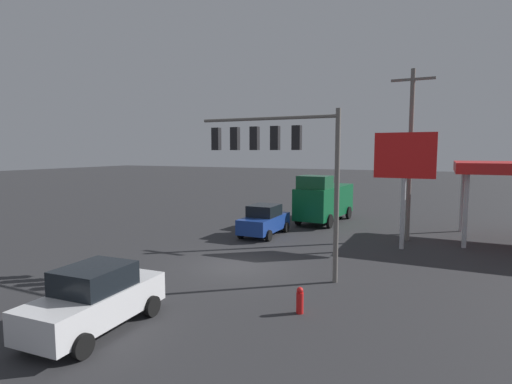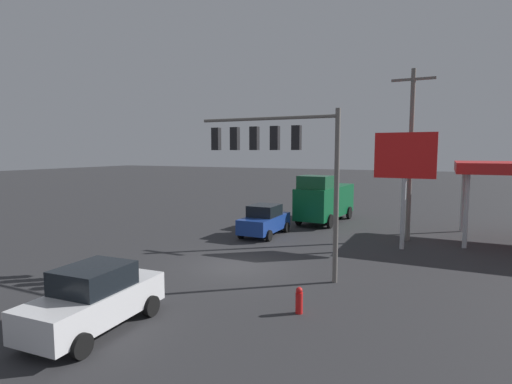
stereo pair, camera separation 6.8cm
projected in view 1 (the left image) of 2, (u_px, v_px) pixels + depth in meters
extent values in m
plane|color=#2D2D30|center=(238.00, 266.00, 18.44)|extent=(200.00, 200.00, 0.00)
cylinder|color=slate|center=(337.00, 197.00, 15.81)|extent=(0.20, 0.20, 6.95)
cylinder|color=slate|center=(266.00, 119.00, 16.78)|extent=(6.11, 0.14, 0.14)
cube|color=black|center=(297.00, 138.00, 16.29)|extent=(0.36, 0.28, 1.00)
sphere|color=#FF4141|center=(298.00, 131.00, 16.42)|extent=(0.22, 0.22, 0.22)
sphere|color=#392305|center=(298.00, 138.00, 16.45)|extent=(0.22, 0.22, 0.22)
sphere|color=black|center=(298.00, 145.00, 16.48)|extent=(0.22, 0.22, 0.22)
cube|color=black|center=(275.00, 138.00, 16.69)|extent=(0.36, 0.28, 1.00)
sphere|color=#FF4141|center=(277.00, 131.00, 16.83)|extent=(0.22, 0.22, 0.22)
sphere|color=#392305|center=(277.00, 138.00, 16.86)|extent=(0.22, 0.22, 0.22)
sphere|color=black|center=(277.00, 145.00, 16.89)|extent=(0.22, 0.22, 0.22)
cube|color=black|center=(255.00, 138.00, 17.10)|extent=(0.36, 0.28, 1.00)
sphere|color=#FF4141|center=(256.00, 132.00, 17.23)|extent=(0.22, 0.22, 0.22)
sphere|color=#392305|center=(256.00, 139.00, 17.26)|extent=(0.22, 0.22, 0.22)
sphere|color=black|center=(256.00, 145.00, 17.29)|extent=(0.22, 0.22, 0.22)
cube|color=black|center=(235.00, 139.00, 17.50)|extent=(0.36, 0.28, 1.00)
sphere|color=#FF4141|center=(237.00, 132.00, 17.64)|extent=(0.22, 0.22, 0.22)
sphere|color=#392305|center=(237.00, 139.00, 17.67)|extent=(0.22, 0.22, 0.22)
sphere|color=black|center=(237.00, 146.00, 17.70)|extent=(0.22, 0.22, 0.22)
cube|color=black|center=(216.00, 139.00, 17.91)|extent=(0.36, 0.28, 1.00)
sphere|color=#FF4141|center=(218.00, 132.00, 18.04)|extent=(0.22, 0.22, 0.22)
sphere|color=#392305|center=(218.00, 139.00, 18.07)|extent=(0.22, 0.22, 0.22)
sphere|color=black|center=(218.00, 146.00, 18.10)|extent=(0.22, 0.22, 0.22)
cylinder|color=slate|center=(410.00, 156.00, 23.23)|extent=(0.26, 0.26, 9.98)
cube|color=slate|center=(413.00, 79.00, 22.79)|extent=(2.40, 0.14, 0.14)
cylinder|color=#B7B7BC|center=(462.00, 201.00, 26.19)|extent=(0.24, 0.24, 4.06)
cylinder|color=#B7B7BC|center=(466.00, 211.00, 21.71)|extent=(0.24, 0.24, 4.06)
cylinder|color=#B7B7BC|center=(403.00, 191.00, 21.38)|extent=(0.24, 0.24, 6.27)
cube|color=red|center=(405.00, 155.00, 21.19)|extent=(3.13, 0.24, 2.43)
cube|color=black|center=(405.00, 155.00, 21.30)|extent=(2.19, 0.04, 0.85)
cube|color=#0C592D|center=(325.00, 201.00, 29.88)|extent=(2.83, 6.96, 2.20)
cube|color=#165431|center=(315.00, 182.00, 27.91)|extent=(2.25, 1.96, 0.90)
cylinder|color=black|center=(330.00, 221.00, 27.50)|extent=(0.30, 0.97, 0.96)
cylinder|color=black|center=(298.00, 218.00, 28.66)|extent=(0.30, 0.97, 0.96)
cylinder|color=black|center=(349.00, 213.00, 31.32)|extent=(0.30, 0.97, 0.96)
cylinder|color=black|center=(320.00, 210.00, 32.48)|extent=(0.30, 0.97, 0.96)
cube|color=navy|center=(264.00, 223.00, 25.14)|extent=(1.80, 4.40, 0.90)
cube|color=black|center=(264.00, 210.00, 25.06)|extent=(1.66, 2.00, 0.70)
cylinder|color=black|center=(269.00, 236.00, 23.51)|extent=(0.22, 0.66, 0.66)
cylinder|color=black|center=(241.00, 233.00, 24.29)|extent=(0.22, 0.66, 0.66)
cylinder|color=black|center=(286.00, 227.00, 26.08)|extent=(0.22, 0.66, 0.66)
cylinder|color=black|center=(260.00, 225.00, 26.86)|extent=(0.22, 0.66, 0.66)
cube|color=silver|center=(96.00, 304.00, 11.78)|extent=(2.03, 4.49, 0.90)
cube|color=black|center=(95.00, 278.00, 11.70)|extent=(1.76, 2.08, 0.70)
cylinder|color=black|center=(82.00, 346.00, 10.17)|extent=(0.25, 0.67, 0.66)
cylinder|color=black|center=(31.00, 334.00, 10.86)|extent=(0.25, 0.67, 0.66)
cylinder|color=black|center=(152.00, 306.00, 12.80)|extent=(0.25, 0.67, 0.66)
cylinder|color=black|center=(107.00, 298.00, 13.49)|extent=(0.25, 0.67, 0.66)
cylinder|color=red|center=(300.00, 303.00, 13.02)|extent=(0.24, 0.24, 0.70)
sphere|color=red|center=(300.00, 290.00, 12.98)|extent=(0.22, 0.22, 0.22)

